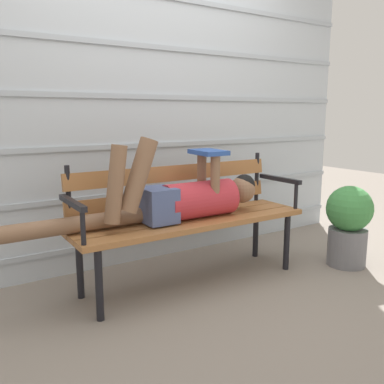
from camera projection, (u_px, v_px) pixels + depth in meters
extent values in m
plane|color=gray|center=(207.00, 291.00, 2.72)|extent=(12.00, 12.00, 0.00)
cube|color=#B2BCC6|center=(148.00, 97.00, 3.16)|extent=(4.02, 0.06, 2.56)
cube|color=#A3ADB7|center=(152.00, 236.00, 3.33)|extent=(4.02, 0.02, 0.04)
cube|color=#A3ADB7|center=(151.00, 191.00, 3.26)|extent=(4.02, 0.02, 0.04)
cube|color=#A3ADB7|center=(151.00, 145.00, 3.20)|extent=(4.02, 0.02, 0.04)
cube|color=#A3ADB7|center=(150.00, 97.00, 3.13)|extent=(4.02, 0.02, 0.04)
cube|color=#A3ADB7|center=(149.00, 46.00, 3.06)|extent=(4.02, 0.02, 0.04)
cube|color=#9E6638|center=(204.00, 226.00, 2.67)|extent=(1.65, 0.14, 0.04)
cube|color=#9E6638|center=(192.00, 221.00, 2.79)|extent=(1.65, 0.14, 0.04)
cube|color=#9E6638|center=(181.00, 216.00, 2.91)|extent=(1.65, 0.14, 0.04)
cube|color=#9E6638|center=(176.00, 197.00, 2.95)|extent=(1.59, 0.05, 0.11)
cube|color=#9E6638|center=(175.00, 173.00, 2.91)|extent=(1.59, 0.05, 0.11)
cylinder|color=black|center=(68.00, 197.00, 2.53)|extent=(0.03, 0.03, 0.39)
cylinder|color=black|center=(257.00, 177.00, 3.33)|extent=(0.03, 0.03, 0.39)
cylinder|color=black|center=(99.00, 285.00, 2.30)|extent=(0.04, 0.04, 0.42)
cylinder|color=black|center=(287.00, 242.00, 3.07)|extent=(0.04, 0.04, 0.42)
cylinder|color=black|center=(80.00, 266.00, 2.59)|extent=(0.04, 0.04, 0.42)
cylinder|color=black|center=(256.00, 231.00, 3.36)|extent=(0.04, 0.04, 0.42)
cube|color=black|center=(72.00, 203.00, 2.33)|extent=(0.04, 0.42, 0.03)
cylinder|color=black|center=(83.00, 227.00, 2.20)|extent=(0.03, 0.03, 0.20)
cube|color=black|center=(280.00, 179.00, 3.17)|extent=(0.04, 0.42, 0.03)
cylinder|color=black|center=(296.00, 195.00, 3.05)|extent=(0.03, 0.03, 0.20)
cylinder|color=#B72D38|center=(199.00, 199.00, 2.79)|extent=(0.51, 0.25, 0.25)
cube|color=#475684|center=(158.00, 205.00, 2.63)|extent=(0.20, 0.23, 0.22)
sphere|color=brown|center=(242.00, 190.00, 2.99)|extent=(0.19, 0.19, 0.19)
sphere|color=black|center=(244.00, 185.00, 2.99)|extent=(0.16, 0.16, 0.16)
cylinder|color=brown|center=(139.00, 175.00, 2.46)|extent=(0.26, 0.11, 0.46)
cylinder|color=brown|center=(116.00, 184.00, 2.38)|extent=(0.16, 0.09, 0.47)
cylinder|color=brown|center=(76.00, 224.00, 2.42)|extent=(0.86, 0.10, 0.10)
cylinder|color=brown|center=(215.00, 178.00, 2.74)|extent=(0.06, 0.06, 0.30)
cylinder|color=brown|center=(202.00, 175.00, 2.87)|extent=(0.06, 0.06, 0.30)
cube|color=#284C9E|center=(208.00, 152.00, 2.77)|extent=(0.18, 0.25, 0.03)
cylinder|color=slate|center=(347.00, 247.00, 3.18)|extent=(0.29, 0.29, 0.29)
sphere|color=#3D8442|center=(350.00, 209.00, 3.12)|extent=(0.35, 0.35, 0.35)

